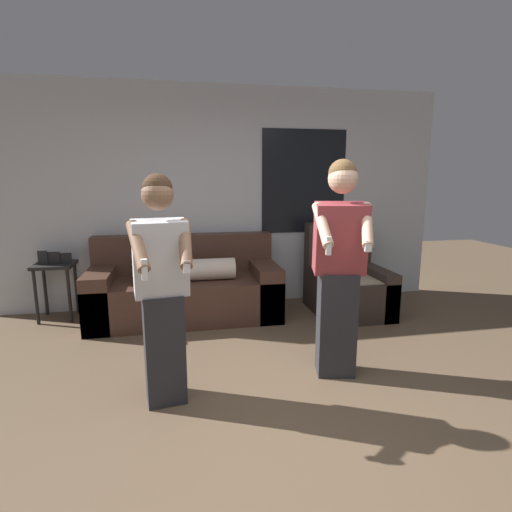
# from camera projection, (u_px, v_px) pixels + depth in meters

# --- Properties ---
(ground_plane) EXTENTS (14.00, 14.00, 0.00)m
(ground_plane) POSITION_uv_depth(u_px,v_px,m) (281.00, 443.00, 2.44)
(ground_plane) COLOR brown
(wall_back) EXTENTS (5.59, 0.07, 2.70)m
(wall_back) POSITION_uv_depth(u_px,v_px,m) (225.00, 198.00, 4.99)
(wall_back) COLOR silver
(wall_back) RESTS_ON ground_plane
(couch) EXTENTS (2.12, 0.89, 0.93)m
(couch) POSITION_uv_depth(u_px,v_px,m) (186.00, 289.00, 4.62)
(couch) COLOR #472D23
(couch) RESTS_ON ground_plane
(armchair) EXTENTS (0.82, 0.94, 1.05)m
(armchair) POSITION_uv_depth(u_px,v_px,m) (346.00, 285.00, 4.81)
(armchair) COLOR #332823
(armchair) RESTS_ON ground_plane
(side_table) EXTENTS (0.42, 0.40, 0.80)m
(side_table) POSITION_uv_depth(u_px,v_px,m) (55.00, 273.00, 4.52)
(side_table) COLOR black
(side_table) RESTS_ON ground_plane
(person_left) EXTENTS (0.43, 0.50, 1.63)m
(person_left) POSITION_uv_depth(u_px,v_px,m) (162.00, 290.00, 2.76)
(person_left) COLOR #28282D
(person_left) RESTS_ON ground_plane
(person_right) EXTENTS (0.47, 0.54, 1.74)m
(person_right) POSITION_uv_depth(u_px,v_px,m) (339.00, 268.00, 3.15)
(person_right) COLOR #28282D
(person_right) RESTS_ON ground_plane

